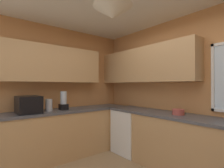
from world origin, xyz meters
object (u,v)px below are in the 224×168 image
at_px(dishwasher, 131,131).
at_px(blender_appliance, 64,101).
at_px(microwave, 28,104).
at_px(bowl, 178,112).
at_px(kettle, 49,105).

relative_size(dishwasher, blender_appliance, 2.41).
distance_m(microwave, bowl, 2.52).
relative_size(kettle, blender_appliance, 0.62).
bearing_deg(microwave, dishwasher, 70.01).
bearing_deg(dishwasher, kettle, -113.48).
distance_m(dishwasher, bowl, 1.17).
xyz_separation_m(dishwasher, kettle, (-0.64, -1.47, 0.59)).
bearing_deg(blender_appliance, bowl, 35.40).
height_order(microwave, bowl, microwave).
distance_m(bowl, blender_appliance, 2.10).
xyz_separation_m(microwave, bowl, (1.71, 1.84, -0.10)).
distance_m(microwave, kettle, 0.34).
xyz_separation_m(dishwasher, blender_appliance, (-0.66, -1.18, 0.64)).
xyz_separation_m(microwave, blender_appliance, (0.00, 0.63, 0.02)).
distance_m(microwave, blender_appliance, 0.63).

